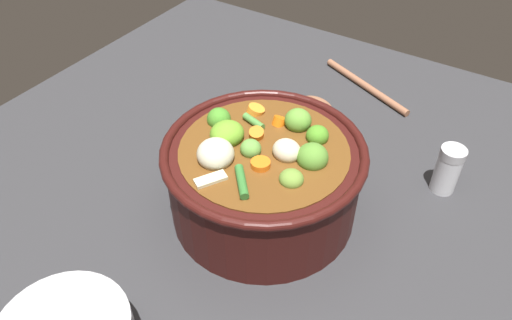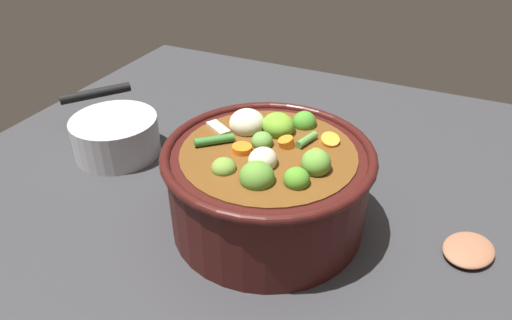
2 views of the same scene
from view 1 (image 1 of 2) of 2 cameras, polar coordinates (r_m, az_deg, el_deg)
ground_plane at (r=0.72m, az=0.84°, el=-5.73°), size 1.10×1.10×0.00m
cooking_pot at (r=0.68m, az=0.88°, el=-2.02°), size 0.27×0.27×0.14m
wooden_spoon at (r=0.94m, az=9.01°, el=6.98°), size 0.20×0.21×0.01m
salt_shaker at (r=0.78m, az=21.31°, el=-1.03°), size 0.04×0.04×0.08m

